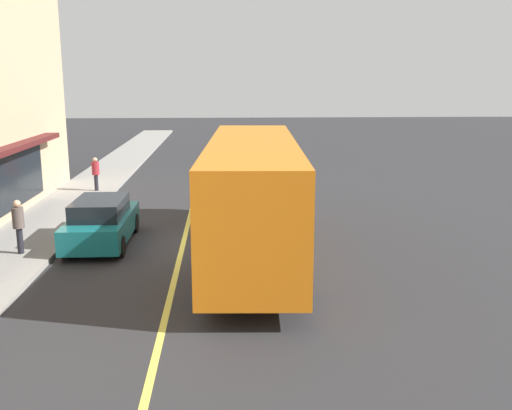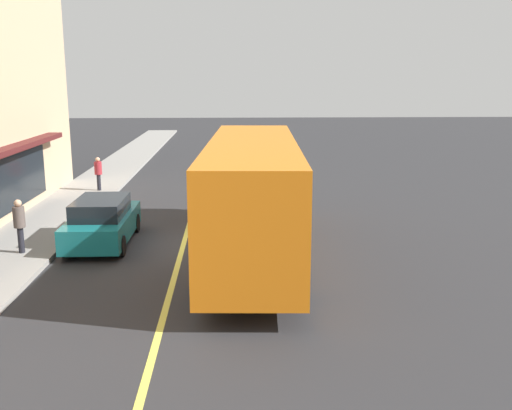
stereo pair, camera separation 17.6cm
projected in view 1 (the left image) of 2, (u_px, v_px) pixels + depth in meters
ground at (183, 245)px, 18.83m from camera, size 120.00×120.00×0.00m
sidewalk at (21, 245)px, 18.55m from camera, size 80.00×2.79×0.15m
lane_centre_stripe at (183, 245)px, 18.83m from camera, size 36.00×0.16×0.01m
bus at (253, 192)px, 17.24m from camera, size 11.24×3.04×3.50m
car_teal at (101, 222)px, 18.79m from camera, size 4.30×1.86×1.52m
pedestrian_near_storefront at (96, 171)px, 26.90m from camera, size 0.34×0.34×1.55m
pedestrian_at_corner at (18, 222)px, 17.26m from camera, size 0.34×0.34×1.63m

